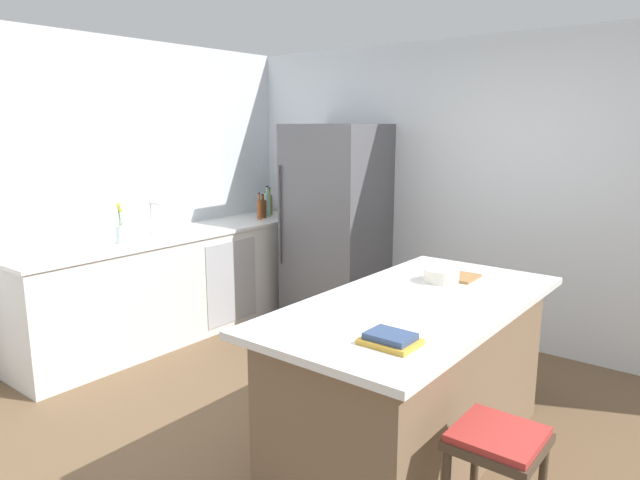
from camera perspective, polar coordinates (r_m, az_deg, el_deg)
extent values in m
plane|color=brown|center=(3.68, -0.66, -19.11)|extent=(7.20, 7.20, 0.00)
cube|color=silver|center=(5.15, 15.25, 4.70)|extent=(6.00, 0.10, 2.60)
cube|color=silver|center=(5.11, -22.70, 4.17)|extent=(0.10, 6.00, 2.60)
cube|color=silver|center=(5.31, -14.12, -4.39)|extent=(0.63, 2.94, 0.90)
cube|color=white|center=(5.20, -14.37, 0.56)|extent=(0.66, 2.97, 0.03)
cube|color=#B2B5BA|center=(5.30, -8.85, -4.20)|extent=(0.01, 0.60, 0.76)
cube|color=#7A6047|center=(3.37, 9.39, -13.85)|extent=(0.83, 1.79, 0.88)
cube|color=white|center=(3.20, 9.66, -6.36)|extent=(0.99, 1.99, 0.04)
cube|color=#56565B|center=(5.44, 1.61, 1.62)|extent=(0.84, 0.73, 1.88)
cylinder|color=#4C4C51|center=(5.37, -4.10, 2.48)|extent=(0.02, 0.02, 0.94)
cylinder|color=#473828|center=(2.91, 15.21, -21.99)|extent=(0.04, 0.04, 0.57)
cube|color=#473828|center=(2.59, 17.42, -18.79)|extent=(0.36, 0.36, 0.04)
cube|color=#B2332D|center=(2.57, 17.47, -18.11)|extent=(0.34, 0.34, 0.03)
cylinder|color=silver|center=(5.13, -16.51, 0.59)|extent=(0.05, 0.05, 0.02)
cylinder|color=silver|center=(5.11, -16.60, 2.24)|extent=(0.02, 0.02, 0.28)
cylinder|color=silver|center=(5.04, -16.28, 3.52)|extent=(0.14, 0.02, 0.02)
cylinder|color=silver|center=(4.84, -19.35, 0.53)|extent=(0.09, 0.09, 0.15)
cylinder|color=#4C7F3D|center=(4.83, -19.48, 1.85)|extent=(0.01, 0.03, 0.25)
sphere|color=yellow|center=(4.81, -19.58, 3.33)|extent=(0.04, 0.04, 0.04)
cylinder|color=#4C7F3D|center=(4.81, -19.49, 1.81)|extent=(0.01, 0.02, 0.25)
sphere|color=yellow|center=(4.80, -19.59, 3.29)|extent=(0.04, 0.04, 0.04)
cylinder|color=#4C7F3D|center=(4.81, -19.32, 1.59)|extent=(0.01, 0.04, 0.21)
sphere|color=yellow|center=(4.79, -19.40, 2.86)|extent=(0.04, 0.04, 0.04)
cylinder|color=red|center=(6.05, -3.63, 3.26)|extent=(0.05, 0.05, 0.15)
cylinder|color=red|center=(6.04, -3.64, 4.17)|extent=(0.02, 0.02, 0.05)
cylinder|color=black|center=(6.03, -3.65, 4.44)|extent=(0.02, 0.02, 0.01)
cylinder|color=olive|center=(6.05, -5.07, 3.53)|extent=(0.06, 0.06, 0.21)
cylinder|color=olive|center=(6.04, -5.10, 4.84)|extent=(0.02, 0.02, 0.07)
cylinder|color=black|center=(6.03, -5.10, 5.22)|extent=(0.02, 0.02, 0.01)
cylinder|color=#8CB79E|center=(5.94, -5.30, 3.53)|extent=(0.07, 0.07, 0.24)
cylinder|color=#8CB79E|center=(5.92, -5.33, 5.00)|extent=(0.03, 0.03, 0.06)
cylinder|color=black|center=(5.92, -5.34, 5.37)|extent=(0.03, 0.03, 0.01)
cylinder|color=#5B3319|center=(5.86, -5.76, 3.13)|extent=(0.07, 0.07, 0.18)
cylinder|color=#5B3319|center=(5.85, -5.78, 4.25)|extent=(0.03, 0.03, 0.05)
cylinder|color=black|center=(5.84, -5.78, 4.54)|extent=(0.03, 0.03, 0.01)
cylinder|color=#994C23|center=(5.76, -6.10, 3.00)|extent=(0.05, 0.05, 0.19)
cylinder|color=#994C23|center=(5.75, -6.13, 4.28)|extent=(0.02, 0.02, 0.07)
cylinder|color=black|center=(5.74, -6.14, 4.70)|extent=(0.02, 0.02, 0.01)
cube|color=gold|center=(2.56, 7.07, -10.12)|extent=(0.24, 0.19, 0.02)
cube|color=#334770|center=(2.55, 7.08, -9.57)|extent=(0.20, 0.15, 0.03)
cylinder|color=silver|center=(3.59, 12.07, -3.48)|extent=(0.22, 0.22, 0.08)
cube|color=#9E7042|center=(3.71, 13.21, -3.51)|extent=(0.30, 0.24, 0.02)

